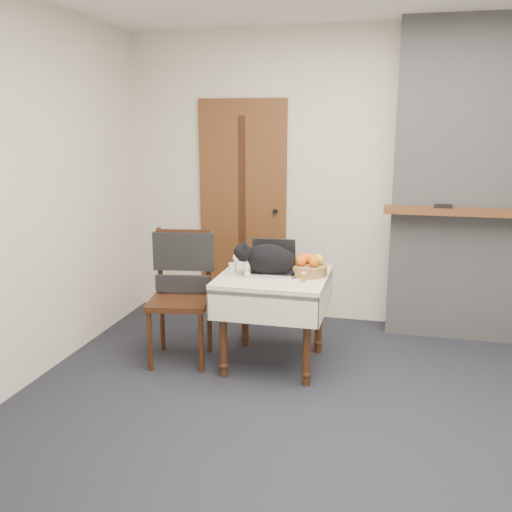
# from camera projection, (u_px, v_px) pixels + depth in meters

# --- Properties ---
(ground) EXTENTS (4.50, 4.50, 0.00)m
(ground) POSITION_uv_depth(u_px,v_px,m) (352.00, 430.00, 3.39)
(ground) COLOR black
(ground) RESTS_ON ground
(room_shell) EXTENTS (4.52, 4.01, 2.61)m
(room_shell) POSITION_uv_depth(u_px,v_px,m) (369.00, 127.00, 3.43)
(room_shell) COLOR beige
(room_shell) RESTS_ON ground
(door) EXTENTS (0.82, 0.10, 2.00)m
(door) POSITION_uv_depth(u_px,v_px,m) (243.00, 209.00, 5.31)
(door) COLOR brown
(door) RESTS_ON ground
(chimney) EXTENTS (1.62, 0.48, 2.60)m
(chimney) POSITION_uv_depth(u_px,v_px,m) (488.00, 184.00, 4.63)
(chimney) COLOR gray
(chimney) RESTS_ON ground
(side_table) EXTENTS (0.78, 0.78, 0.70)m
(side_table) POSITION_uv_depth(u_px,v_px,m) (274.00, 289.00, 4.20)
(side_table) COLOR #34170E
(side_table) RESTS_ON ground
(laptop) EXTENTS (0.34, 0.30, 0.24)m
(laptop) POSITION_uv_depth(u_px,v_px,m) (272.00, 264.00, 4.24)
(laptop) COLOR #B7B7BC
(laptop) RESTS_ON side_table
(cat) EXTENTS (0.56, 0.32, 0.27)m
(cat) POSITION_uv_depth(u_px,v_px,m) (269.00, 260.00, 4.15)
(cat) COLOR black
(cat) RESTS_ON side_table
(cream_jar) EXTENTS (0.06, 0.06, 0.07)m
(cream_jar) POSITION_uv_depth(u_px,v_px,m) (233.00, 268.00, 4.24)
(cream_jar) COLOR white
(cream_jar) RESTS_ON side_table
(pill_bottle) EXTENTS (0.03, 0.03, 0.07)m
(pill_bottle) POSITION_uv_depth(u_px,v_px,m) (304.00, 277.00, 3.98)
(pill_bottle) COLOR #AA6214
(pill_bottle) RESTS_ON side_table
(fruit_basket) EXTENTS (0.27, 0.27, 0.15)m
(fruit_basket) POSITION_uv_depth(u_px,v_px,m) (309.00, 267.00, 4.16)
(fruit_basket) COLOR #A27841
(fruit_basket) RESTS_ON side_table
(desk_clutter) EXTENTS (0.11, 0.09, 0.01)m
(desk_clutter) POSITION_uv_depth(u_px,v_px,m) (305.00, 275.00, 4.16)
(desk_clutter) COLOR black
(desk_clutter) RESTS_ON side_table
(chair) EXTENTS (0.52, 0.51, 1.00)m
(chair) POSITION_uv_depth(u_px,v_px,m) (182.00, 277.00, 4.34)
(chair) COLOR #34170E
(chair) RESTS_ON ground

